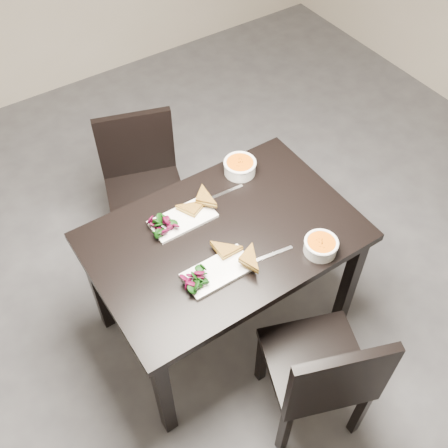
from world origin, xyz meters
name	(u,v)px	position (x,y,z in m)	size (l,w,h in m)	color
ground	(233,305)	(0.00, 0.00, 0.00)	(5.00, 5.00, 0.00)	#47474C
table	(224,248)	(-0.10, -0.05, 0.65)	(1.20, 0.80, 0.75)	black
chair_near	(323,374)	(-0.05, -0.73, 0.48)	(0.54, 0.54, 0.85)	black
chair_far	(143,179)	(-0.14, 0.72, 0.48)	(0.53, 0.53, 0.85)	black
plate_near	(218,271)	(-0.23, -0.21, 0.76)	(0.30, 0.15, 0.01)	white
sandwich_near	(229,258)	(-0.17, -0.20, 0.79)	(0.15, 0.11, 0.05)	olive
salad_near	(198,278)	(-0.33, -0.21, 0.79)	(0.09, 0.08, 0.04)	black
soup_bowl_near	(321,245)	(0.20, -0.36, 0.79)	(0.15, 0.15, 0.07)	white
cutlery_near	(274,254)	(0.02, -0.26, 0.75)	(0.18, 0.02, 0.00)	silver
plate_far	(183,219)	(-0.21, 0.12, 0.76)	(0.30, 0.15, 0.01)	white
sandwich_far	(196,211)	(-0.14, 0.11, 0.79)	(0.15, 0.11, 0.05)	olive
salad_far	(163,224)	(-0.31, 0.12, 0.79)	(0.09, 0.08, 0.04)	black
soup_bowl_far	(240,166)	(0.19, 0.24, 0.79)	(0.16, 0.16, 0.07)	white
cutlery_far	(226,192)	(0.06, 0.16, 0.75)	(0.18, 0.02, 0.00)	silver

